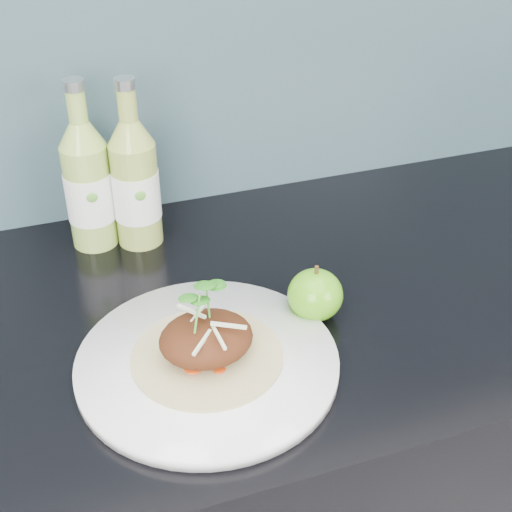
# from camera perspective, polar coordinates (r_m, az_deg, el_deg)

# --- Properties ---
(dinner_plate) EXTENTS (0.39, 0.39, 0.02)m
(dinner_plate) POSITION_cam_1_polar(r_m,az_deg,el_deg) (0.83, -3.91, -8.51)
(dinner_plate) COLOR white
(dinner_plate) RESTS_ON kitchen_counter
(pork_taco) EXTENTS (0.17, 0.17, 0.10)m
(pork_taco) POSITION_cam_1_polar(r_m,az_deg,el_deg) (0.80, -4.01, -6.51)
(pork_taco) COLOR tan
(pork_taco) RESTS_ON dinner_plate
(green_apple) EXTENTS (0.08, 0.08, 0.08)m
(green_apple) POSITION_cam_1_polar(r_m,az_deg,el_deg) (0.89, 4.76, -3.11)
(green_apple) COLOR #459710
(green_apple) RESTS_ON kitchen_counter
(cider_bottle_left) EXTENTS (0.08, 0.08, 0.25)m
(cider_bottle_left) POSITION_cam_1_polar(r_m,az_deg,el_deg) (1.03, -13.27, 5.53)
(cider_bottle_left) COLOR #92B44B
(cider_bottle_left) RESTS_ON kitchen_counter
(cider_bottle_right) EXTENTS (0.08, 0.08, 0.25)m
(cider_bottle_right) POSITION_cam_1_polar(r_m,az_deg,el_deg) (1.02, -9.63, 5.74)
(cider_bottle_right) COLOR #94A544
(cider_bottle_right) RESTS_ON kitchen_counter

